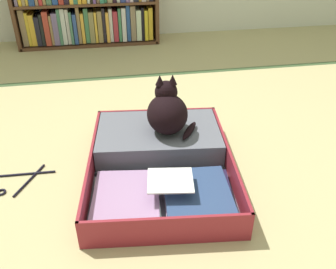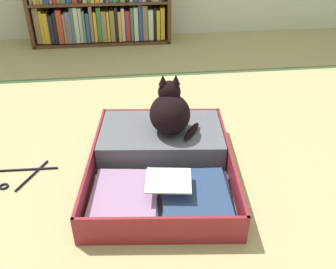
{
  "view_description": "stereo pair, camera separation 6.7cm",
  "coord_description": "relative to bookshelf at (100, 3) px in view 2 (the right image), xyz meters",
  "views": [
    {
      "loc": [
        -0.31,
        -1.05,
        1.02
      ],
      "look_at": [
        -0.1,
        0.18,
        0.24
      ],
      "focal_mm": 38.58,
      "sensor_mm": 36.0,
      "label": 1
    },
    {
      "loc": [
        -0.25,
        -1.06,
        1.02
      ],
      "look_at": [
        -0.1,
        0.18,
        0.24
      ],
      "focal_mm": 38.58,
      "sensor_mm": 36.0,
      "label": 2
    }
  ],
  "objects": [
    {
      "name": "bookshelf",
      "position": [
        0.0,
        0.0,
        0.0
      ],
      "size": [
        1.21,
        0.3,
        0.71
      ],
      "color": "brown",
      "rests_on": "ground_plane"
    },
    {
      "name": "tatami_border",
      "position": [
        0.44,
        -0.84,
        -0.34
      ],
      "size": [
        4.8,
        0.05,
        0.0
      ],
      "color": "#39502D",
      "rests_on": "ground_plane"
    },
    {
      "name": "black_cat",
      "position": [
        0.38,
        -1.83,
        -0.11
      ],
      "size": [
        0.26,
        0.24,
        0.27
      ],
      "color": "black",
      "rests_on": "open_suitcase"
    },
    {
      "name": "ground_plane",
      "position": [
        0.44,
        -2.23,
        -0.34
      ],
      "size": [
        10.0,
        10.0,
        0.0
      ],
      "primitive_type": "plane",
      "color": "tan"
    },
    {
      "name": "open_suitcase",
      "position": [
        0.32,
        -1.93,
        -0.28
      ],
      "size": [
        0.7,
        0.86,
        0.13
      ],
      "color": "maroon",
      "rests_on": "ground_plane"
    },
    {
      "name": "clothes_hanger",
      "position": [
        -0.37,
        -1.93,
        -0.33
      ],
      "size": [
        0.42,
        0.22,
        0.01
      ],
      "color": "black",
      "rests_on": "ground_plane"
    }
  ]
}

